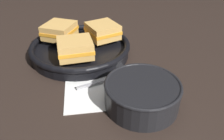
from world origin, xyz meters
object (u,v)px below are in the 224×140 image
Objects in this scene: sandwich_near_right at (103,31)px; skillet at (80,48)px; sandwich_near_left at (75,48)px; spoon at (113,79)px; sandwich_far_left at (60,31)px; soup_bowl at (142,93)px.

skillet is at bearing -163.78° from sandwich_near_right.
sandwich_near_right is (0.10, 0.10, 0.00)m from sandwich_near_left.
skillet is at bearing 76.22° from sandwich_near_left.
spoon is 0.18m from skillet.
spoon is 1.11× the size of sandwich_far_left.
skillet is (-0.11, 0.27, -0.01)m from soup_bowl.
soup_bowl is at bearing -62.79° from sandwich_far_left.
sandwich_near_right is (-0.03, 0.29, 0.03)m from soup_bowl.
skillet is 3.19× the size of sandwich_near_left.
sandwich_near_left is at bearing -73.78° from sandwich_far_left.
skillet is 0.09m from sandwich_far_left.
sandwich_near_left is (-0.13, 0.19, 0.03)m from soup_bowl.
sandwich_near_left is at bearing 120.92° from spoon.
sandwich_far_left reaches higher than spoon.
sandwich_far_left reaches higher than skillet.
spoon is 0.14m from sandwich_near_left.
spoon is (-0.04, 0.10, -0.03)m from soup_bowl.
soup_bowl reaches higher than skillet.
spoon is at bearing -92.93° from sandwich_near_right.
sandwich_near_left and sandwich_far_left have the same top height.
sandwich_near_right reaches higher than skillet.
sandwich_near_right is at bearing 46.22° from sandwich_near_left.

